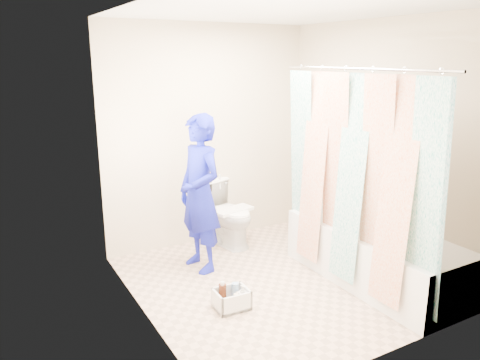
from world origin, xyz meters
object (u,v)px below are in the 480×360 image
plumber (200,194)px  bathtub (374,254)px  cleaning_caddy (233,299)px  toilet (227,213)px

plumber → bathtub: bearing=42.5°
bathtub → plumber: plumber is taller
plumber → cleaning_caddy: (-0.11, -0.85, -0.69)m
toilet → plumber: 0.79m
bathtub → plumber: size_ratio=1.14×
toilet → plumber: size_ratio=0.47×
cleaning_caddy → toilet: bearing=66.9°
bathtub → toilet: 1.67m
cleaning_caddy → bathtub: bearing=-5.5°
cleaning_caddy → plumber: bearing=85.7°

